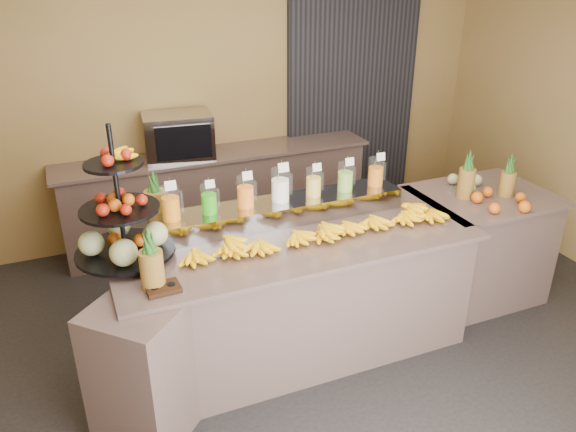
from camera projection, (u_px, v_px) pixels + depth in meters
ground at (312, 370)px, 3.98m from camera, size 6.00×6.00×0.00m
room_envelope at (293, 82)px, 3.91m from camera, size 6.04×5.02×2.82m
buffet_counter at (283, 300)px, 3.96m from camera, size 2.75×1.25×0.93m
right_counter at (476, 245)px, 4.71m from camera, size 1.08×0.88×0.93m
back_ledge at (219, 196)px, 5.67m from camera, size 3.10×0.55×0.93m
pitcher_tray at (280, 211)px, 4.04m from camera, size 1.85×0.30×0.15m
juice_pitcher_orange_a at (171, 205)px, 3.70m from camera, size 0.13×0.13×0.30m
juice_pitcher_green at (209, 201)px, 3.79m from camera, size 0.11×0.11×0.27m
juice_pitcher_orange_b at (245, 194)px, 3.88m from camera, size 0.12×0.13×0.29m
juice_pitcher_milk at (280, 187)px, 3.97m from camera, size 0.13×0.14×0.32m
juice_pitcher_lemon at (314, 184)px, 4.06m from camera, size 0.11×0.12×0.28m
juice_pitcher_lime at (345, 178)px, 4.15m from camera, size 0.12×0.12×0.28m
juice_pitcher_orange_c at (376, 174)px, 4.24m from camera, size 0.12×0.12×0.29m
banana_heap at (321, 228)px, 3.81m from camera, size 1.94×0.18×0.16m
fruit_stand at (129, 225)px, 3.49m from camera, size 0.76×0.76×0.88m
condiment_caddy at (163, 288)px, 3.22m from camera, size 0.20×0.15×0.03m
pineapple_left_a at (152, 265)px, 3.19m from camera, size 0.14×0.14×0.39m
pineapple_left_b at (156, 206)px, 3.88m from camera, size 0.15×0.15×0.44m
right_fruit_pile at (493, 192)px, 4.36m from camera, size 0.45×0.43×0.24m
oven_warmer at (178, 136)px, 5.26m from camera, size 0.67×0.50×0.42m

